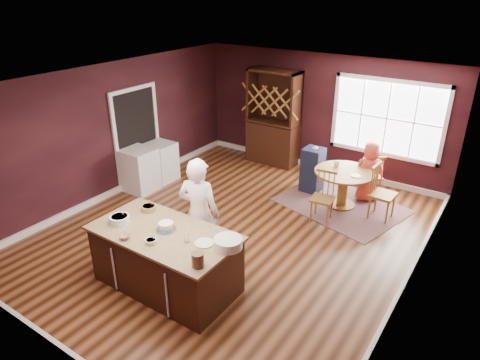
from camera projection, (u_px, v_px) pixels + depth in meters
The scene contains 28 objects.
room_shell at pixel (234, 162), 7.16m from camera, with size 7.00×7.00×7.00m.
window at pixel (387, 118), 8.94m from camera, with size 2.36×0.10×1.66m, color white, non-canonical shape.
doorway at pixel (137, 138), 9.26m from camera, with size 0.08×1.26×2.13m, color white, non-canonical shape.
kitchen_island at pixel (166, 260), 6.18m from camera, with size 2.12×1.11×0.92m.
dining_table at pixel (344, 181), 8.40m from camera, with size 1.16×1.16×0.75m.
baker at pixel (199, 213), 6.49m from camera, with size 0.66×0.43×1.80m, color white.
layer_cake at pixel (166, 227), 5.99m from camera, with size 0.29×0.29×0.12m, color white, non-canonical shape.
bowl_blue at pixel (120, 219), 6.18m from camera, with size 0.29×0.29×0.11m, color white.
bowl_yellow at pixel (149, 208), 6.51m from camera, with size 0.23×0.23×0.08m, color #AC8050.
bowl_pink at pixel (125, 237), 5.80m from camera, with size 0.15×0.15×0.06m, color white.
bowl_olive at pixel (151, 241), 5.70m from camera, with size 0.15×0.15×0.06m, color beige.
drinking_glass at pixel (186, 237), 5.71m from camera, with size 0.08×0.08×0.15m, color silver.
dinner_plate at pixel (204, 243), 5.70m from camera, with size 0.26×0.26×0.02m, color #FEEDC6.
white_tub at pixel (228, 243), 5.60m from camera, with size 0.38×0.38×0.13m, color white.
stoneware_crock at pixel (198, 260), 5.22m from camera, with size 0.16×0.16×0.19m, color #412C1A.
toy_figurine at pixel (194, 254), 5.43m from camera, with size 0.05×0.05×0.08m, color yellow, non-canonical shape.
rug at pixel (341, 205), 8.62m from camera, with size 2.29×1.77×0.01m, color brown.
chair_east at pixel (383, 192), 7.95m from camera, with size 0.45×0.43×1.07m, color brown, non-canonical shape.
chair_south at pixel (323, 197), 7.90m from camera, with size 0.41×0.39×0.97m, color #9D6636, non-canonical shape.
chair_north at pixel (371, 174), 8.85m from camera, with size 0.40×0.38×0.94m, color brown, non-canonical shape.
seated_woman at pixel (369, 172), 8.60m from camera, with size 0.61×0.40×1.25m, color #D6483B.
high_chair at pixel (312, 169), 9.04m from camera, with size 0.40×0.40×1.00m, color #131932, non-canonical shape.
toddler at pixel (317, 155), 8.92m from camera, with size 0.18×0.14×0.26m, color #8CA5BF, non-canonical shape.
table_plate at pixel (356, 176), 8.10m from camera, with size 0.19×0.19×0.01m, color beige.
table_cup at pixel (337, 164), 8.52m from camera, with size 0.12×0.12×0.10m, color silver.
hutch at pixel (273, 118), 10.22m from camera, with size 1.24×0.52×2.28m, color #391E0F.
washer at pixel (140, 170), 9.09m from camera, with size 0.64×0.62×0.92m, color silver.
dryer at pixel (161, 162), 9.58m from camera, with size 0.60×0.58×0.87m, color white.
Camera 1 is at (3.79, -5.43, 4.10)m, focal length 32.00 mm.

